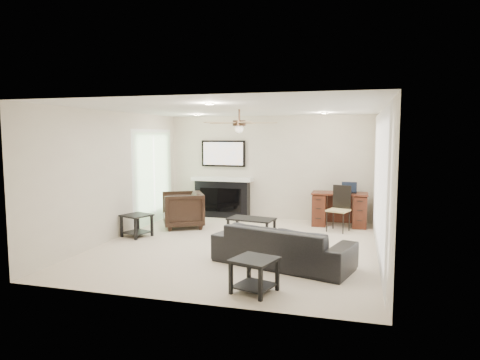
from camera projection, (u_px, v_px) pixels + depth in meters
The scene contains 10 objects.
room_shell at pixel (249, 155), 7.73m from camera, with size 5.50×5.54×2.52m.
sofa at pixel (282, 245), 6.68m from camera, with size 2.16×0.85×0.63m, color black.
armchair at pixel (183, 210), 9.43m from camera, with size 0.84×0.87×0.79m, color black.
coffee_table at pixel (251, 228), 8.47m from camera, with size 0.90×0.50×0.40m, color black.
end_table_near at pixel (254, 275), 5.54m from camera, with size 0.52×0.52×0.45m, color black.
end_table_left at pixel (137, 226), 8.59m from camera, with size 0.50×0.50×0.45m, color black.
fireplace_unit at pixel (222, 179), 10.56m from camera, with size 1.52×0.34×1.91m, color black.
desk at pixel (339, 209), 9.57m from camera, with size 1.22×0.56×0.76m, color #39190E.
desk_chair at pixel (338, 209), 9.03m from camera, with size 0.42×0.44×0.97m, color black.
laptop at pixel (349, 188), 9.44m from camera, with size 0.33×0.24×0.23m, color black.
Camera 1 is at (2.10, -7.42, 2.03)m, focal length 32.00 mm.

